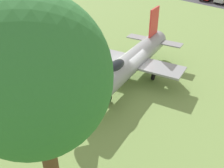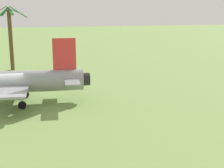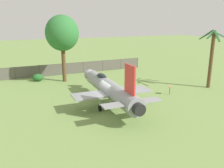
# 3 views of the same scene
# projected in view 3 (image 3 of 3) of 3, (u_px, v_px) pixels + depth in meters

# --- Properties ---
(ground_plane) EXTENTS (200.00, 200.00, 0.00)m
(ground_plane) POSITION_uv_depth(u_px,v_px,m) (110.00, 105.00, 24.11)
(ground_plane) COLOR #75934C
(display_jet) EXTENTS (13.67, 8.24, 5.05)m
(display_jet) POSITION_uv_depth(u_px,v_px,m) (109.00, 88.00, 23.98)
(display_jet) COLOR gray
(display_jet) RESTS_ON ground_plane
(shade_tree) EXTENTS (4.69, 4.64, 9.42)m
(shade_tree) POSITION_uv_depth(u_px,v_px,m) (62.00, 34.00, 31.99)
(shade_tree) COLOR brown
(shade_tree) RESTS_ON ground_plane
(palm_tree) EXTENTS (4.53, 3.65, 7.51)m
(palm_tree) POSITION_uv_depth(u_px,v_px,m) (211.00, 58.00, 29.61)
(palm_tree) COLOR brown
(palm_tree) RESTS_ON ground_plane
(perimeter_fence) EXTENTS (0.34, 25.39, 1.89)m
(perimeter_fence) POSITION_uv_depth(u_px,v_px,m) (73.00, 68.00, 38.50)
(perimeter_fence) COLOR #4C4238
(perimeter_fence) RESTS_ON ground_plane
(shrub_near_fence) EXTENTS (1.34, 1.58, 1.07)m
(shrub_near_fence) POSITION_uv_depth(u_px,v_px,m) (38.00, 77.00, 33.82)
(shrub_near_fence) COLOR #235B26
(shrub_near_fence) RESTS_ON ground_plane
(info_plaque) EXTENTS (0.66, 0.72, 1.14)m
(info_plaque) POSITION_uv_depth(u_px,v_px,m) (170.00, 88.00, 27.42)
(info_plaque) COLOR #333333
(info_plaque) RESTS_ON ground_plane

